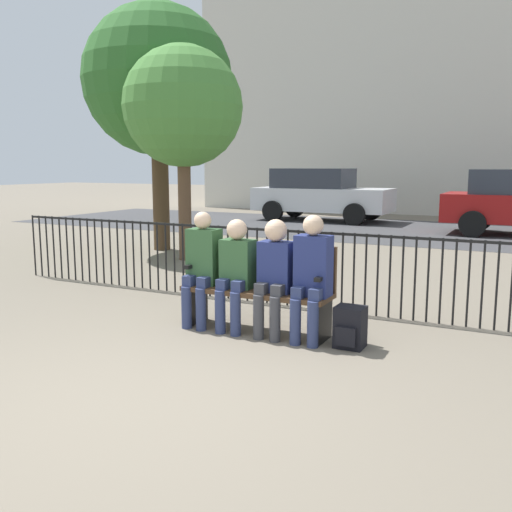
% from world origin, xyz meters
% --- Properties ---
extents(ground_plane, '(80.00, 80.00, 0.00)m').
position_xyz_m(ground_plane, '(0.00, 0.00, 0.00)').
color(ground_plane, '#706656').
extents(park_bench, '(1.59, 0.45, 0.92)m').
position_xyz_m(park_bench, '(0.00, 2.06, 0.49)').
color(park_bench, '#4C331E').
rests_on(park_bench, ground).
extents(seated_person_0, '(0.34, 0.39, 1.23)m').
position_xyz_m(seated_person_0, '(-0.63, 1.93, 0.68)').
color(seated_person_0, navy).
rests_on(seated_person_0, ground).
extents(seated_person_1, '(0.34, 0.39, 1.17)m').
position_xyz_m(seated_person_1, '(-0.21, 1.93, 0.66)').
color(seated_person_1, navy).
rests_on(seated_person_1, ground).
extents(seated_person_2, '(0.34, 0.39, 1.19)m').
position_xyz_m(seated_person_2, '(0.23, 1.93, 0.68)').
color(seated_person_2, '#3D3D42').
rests_on(seated_person_2, ground).
extents(seated_person_3, '(0.34, 0.39, 1.25)m').
position_xyz_m(seated_person_3, '(0.63, 1.93, 0.69)').
color(seated_person_3, navy).
rests_on(seated_person_3, ground).
extents(backpack, '(0.28, 0.27, 0.40)m').
position_xyz_m(backpack, '(1.04, 1.91, 0.20)').
color(backpack, black).
rests_on(backpack, ground).
extents(fence_railing, '(9.01, 0.03, 0.95)m').
position_xyz_m(fence_railing, '(-0.02, 3.15, 0.56)').
color(fence_railing, black).
rests_on(fence_railing, ground).
extents(tree_0, '(2.94, 2.94, 4.85)m').
position_xyz_m(tree_0, '(-4.38, 6.33, 3.36)').
color(tree_0, '#4C3823').
rests_on(tree_0, ground).
extents(tree_1, '(2.13, 2.13, 3.81)m').
position_xyz_m(tree_1, '(-3.23, 5.49, 2.73)').
color(tree_1, brown).
rests_on(tree_1, ground).
extents(street_surface, '(24.00, 6.00, 0.01)m').
position_xyz_m(street_surface, '(0.00, 12.00, 0.00)').
color(street_surface, '#3D3D3F').
rests_on(street_surface, ground).
extents(parked_car_1, '(4.20, 1.94, 1.62)m').
position_xyz_m(parked_car_1, '(-3.67, 13.61, 0.84)').
color(parked_car_1, silver).
rests_on(parked_car_1, ground).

